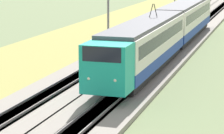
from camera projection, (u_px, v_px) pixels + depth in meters
ballast_main at (147, 37)px, 59.17m from camera, size 240.00×4.40×0.30m
ballast_adjacent at (185, 38)px, 57.93m from camera, size 240.00×4.40×0.30m
track_main at (147, 37)px, 59.17m from camera, size 240.00×1.57×0.45m
track_adjacent at (185, 38)px, 57.93m from camera, size 240.00×1.57×0.45m
grass_verge at (91, 35)px, 61.14m from camera, size 240.00×10.95×0.12m
passenger_train at (169, 28)px, 48.52m from camera, size 38.68×2.92×5.24m
catenary_mast_mid at (109, 2)px, 53.38m from camera, size 0.22×2.56×8.60m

